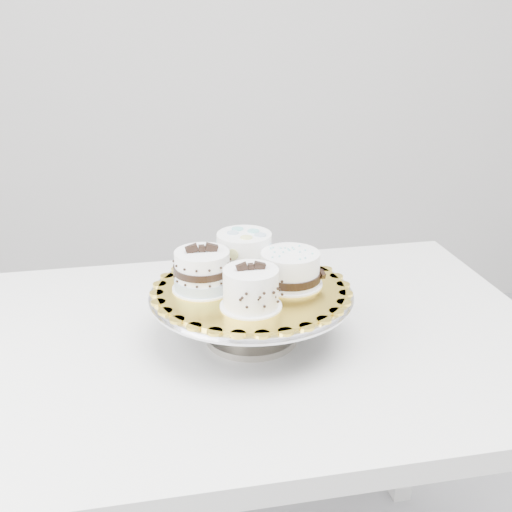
{
  "coord_description": "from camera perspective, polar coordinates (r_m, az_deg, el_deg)",
  "views": [
    {
      "loc": [
        0.03,
        -0.89,
        1.31
      ],
      "look_at": [
        0.14,
        0.1,
        0.91
      ],
      "focal_mm": 45.0,
      "sensor_mm": 36.0,
      "label": 1
    }
  ],
  "objects": [
    {
      "name": "cake_board",
      "position": [
        1.1,
        -0.42,
        -2.96
      ],
      "size": [
        0.4,
        0.4,
        0.0
      ],
      "primitive_type": "cylinder",
      "rotation": [
        0.0,
        0.0,
        0.28
      ],
      "color": "gold",
      "rests_on": "cake_stand"
    },
    {
      "name": "cake_swirl",
      "position": [
        1.02,
        -0.46,
        -2.97
      ],
      "size": [
        0.1,
        0.1,
        0.08
      ],
      "rotation": [
        0.0,
        0.0,
        0.09
      ],
      "color": "white",
      "rests_on": "cake_board"
    },
    {
      "name": "cake_dots",
      "position": [
        1.16,
        -1.05,
        0.35
      ],
      "size": [
        0.12,
        0.12,
        0.07
      ],
      "rotation": [
        0.0,
        0.0,
        0.2
      ],
      "color": "white",
      "rests_on": "cake_board"
    },
    {
      "name": "cake_stand",
      "position": [
        1.12,
        -0.42,
        -4.46
      ],
      "size": [
        0.35,
        0.35,
        0.09
      ],
      "color": "gray",
      "rests_on": "table"
    },
    {
      "name": "cake_ribbon",
      "position": [
        1.11,
        3.1,
        -1.2
      ],
      "size": [
        0.12,
        0.12,
        0.06
      ],
      "rotation": [
        0.0,
        0.0,
        0.23
      ],
      "color": "white",
      "rests_on": "cake_board"
    },
    {
      "name": "cake_banded",
      "position": [
        1.09,
        -4.79,
        -1.41
      ],
      "size": [
        0.11,
        0.11,
        0.09
      ],
      "rotation": [
        0.0,
        0.0,
        0.06
      ],
      "color": "white",
      "rests_on": "cake_board"
    },
    {
      "name": "table",
      "position": [
        1.2,
        -1.88,
        -10.68
      ],
      "size": [
        1.2,
        0.86,
        0.75
      ],
      "rotation": [
        0.0,
        0.0,
        0.09
      ],
      "color": "white",
      "rests_on": "floor"
    }
  ]
}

